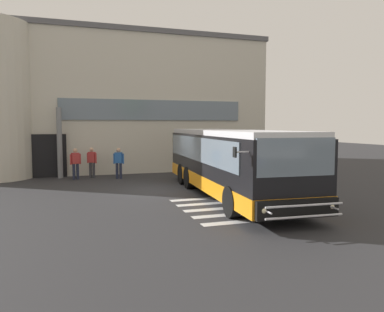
# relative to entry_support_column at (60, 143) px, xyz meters

# --- Properties ---
(ground_plane) EXTENTS (80.00, 90.00, 0.02)m
(ground_plane) POSITION_rel_entry_support_column_xyz_m (4.41, -5.40, -1.94)
(ground_plane) COLOR #2B2B2D
(ground_plane) RESTS_ON ground
(bay_paint_stripes) EXTENTS (4.40, 3.96, 0.01)m
(bay_paint_stripes) POSITION_rel_entry_support_column_xyz_m (6.41, -9.60, -1.93)
(bay_paint_stripes) COLOR silver
(bay_paint_stripes) RESTS_ON ground
(terminal_building) EXTENTS (18.74, 13.80, 8.65)m
(terminal_building) POSITION_rel_entry_support_column_xyz_m (3.74, 6.13, 2.39)
(terminal_building) COLOR beige
(terminal_building) RESTS_ON ground
(entry_support_column) EXTENTS (0.28, 0.28, 3.86)m
(entry_support_column) POSITION_rel_entry_support_column_xyz_m (0.00, 0.00, 0.00)
(entry_support_column) COLOR slate
(entry_support_column) RESTS_ON ground
(bus_main_foreground) EXTENTS (3.61, 11.16, 2.70)m
(bus_main_foreground) POSITION_rel_entry_support_column_xyz_m (6.77, -7.47, -0.60)
(bus_main_foreground) COLOR black
(bus_main_foreground) RESTS_ON ground
(passenger_near_column) EXTENTS (0.56, 0.33, 1.68)m
(passenger_near_column) POSITION_rel_entry_support_column_xyz_m (0.80, -0.80, -1.00)
(passenger_near_column) COLOR #1E2338
(passenger_near_column) RESTS_ON ground
(passenger_by_doorway) EXTENTS (0.51, 0.39, 1.68)m
(passenger_by_doorway) POSITION_rel_entry_support_column_xyz_m (1.66, -0.40, -1.00)
(passenger_by_doorway) COLOR #2D2D33
(passenger_by_doorway) RESTS_ON ground
(passenger_at_curb_edge) EXTENTS (0.55, 0.35, 1.68)m
(passenger_at_curb_edge) POSITION_rel_entry_support_column_xyz_m (3.03, -1.18, -1.00)
(passenger_at_curb_edge) COLOR #1E2338
(passenger_at_curb_edge) RESTS_ON ground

